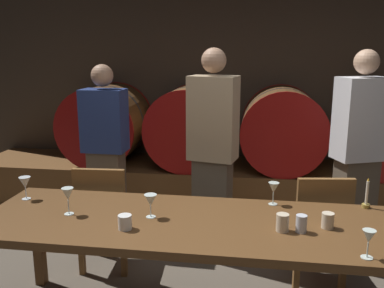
# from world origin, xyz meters

# --- Properties ---
(back_wall) EXTENTS (6.57, 0.24, 2.65)m
(back_wall) POSITION_xyz_m (0.00, 3.10, 1.33)
(back_wall) COLOR #473A2D
(back_wall) RESTS_ON ground
(barrel_shelf) EXTENTS (5.92, 0.90, 0.48)m
(barrel_shelf) POSITION_xyz_m (0.00, 2.55, 0.24)
(barrel_shelf) COLOR brown
(barrel_shelf) RESTS_ON ground
(wine_barrel_far_left) EXTENTS (0.89, 0.86, 0.89)m
(wine_barrel_far_left) POSITION_xyz_m (-1.49, 2.55, 0.91)
(wine_barrel_far_left) COLOR #513319
(wine_barrel_far_left) RESTS_ON barrel_shelf
(wine_barrel_center_left) EXTENTS (0.89, 0.86, 0.89)m
(wine_barrel_center_left) POSITION_xyz_m (-0.52, 2.55, 0.91)
(wine_barrel_center_left) COLOR brown
(wine_barrel_center_left) RESTS_ON barrel_shelf
(wine_barrel_center_right) EXTENTS (0.89, 0.86, 0.89)m
(wine_barrel_center_right) POSITION_xyz_m (0.49, 2.55, 0.91)
(wine_barrel_center_right) COLOR #513319
(wine_barrel_center_right) RESTS_ON barrel_shelf
(wine_barrel_far_right) EXTENTS (0.89, 0.86, 0.89)m
(wine_barrel_far_right) POSITION_xyz_m (1.50, 2.55, 0.91)
(wine_barrel_far_right) COLOR brown
(wine_barrel_far_right) RESTS_ON barrel_shelf
(dining_table) EXTENTS (2.71, 0.84, 0.75)m
(dining_table) POSITION_xyz_m (-0.11, 0.34, 0.68)
(dining_table) COLOR brown
(dining_table) RESTS_ON ground
(chair_left) EXTENTS (0.42, 0.42, 0.88)m
(chair_left) POSITION_xyz_m (-0.97, 0.98, 0.49)
(chair_left) COLOR brown
(chair_left) RESTS_ON ground
(chair_right) EXTENTS (0.45, 0.45, 0.88)m
(chair_right) POSITION_xyz_m (0.69, 1.00, 0.49)
(chair_right) COLOR brown
(chair_right) RESTS_ON ground
(guest_left) EXTENTS (0.39, 0.25, 1.63)m
(guest_left) POSITION_xyz_m (-1.13, 1.50, 0.83)
(guest_left) COLOR brown
(guest_left) RESTS_ON ground
(guest_center) EXTENTS (0.42, 0.31, 1.77)m
(guest_center) POSITION_xyz_m (-0.14, 1.33, 0.91)
(guest_center) COLOR brown
(guest_center) RESTS_ON ground
(guest_right) EXTENTS (0.44, 0.36, 1.76)m
(guest_right) POSITION_xyz_m (1.02, 1.40, 0.90)
(guest_right) COLOR brown
(guest_right) RESTS_ON ground
(candle_left) EXTENTS (0.05, 0.05, 0.21)m
(candle_left) POSITION_xyz_m (0.93, 0.71, 0.81)
(candle_left) COLOR olive
(candle_left) RESTS_ON dining_table
(wine_glass_far_left) EXTENTS (0.08, 0.08, 0.16)m
(wine_glass_far_left) POSITION_xyz_m (-1.35, 0.53, 0.86)
(wine_glass_far_left) COLOR white
(wine_glass_far_left) RESTS_ON dining_table
(wine_glass_left) EXTENTS (0.07, 0.07, 0.17)m
(wine_glass_left) POSITION_xyz_m (-0.94, 0.32, 0.88)
(wine_glass_left) COLOR silver
(wine_glass_left) RESTS_ON dining_table
(wine_glass_center_left) EXTENTS (0.08, 0.08, 0.15)m
(wine_glass_center_left) POSITION_xyz_m (-0.42, 0.35, 0.85)
(wine_glass_center_left) COLOR silver
(wine_glass_center_left) RESTS_ON dining_table
(wine_glass_center_right) EXTENTS (0.07, 0.07, 0.15)m
(wine_glass_center_right) POSITION_xyz_m (0.33, 0.68, 0.86)
(wine_glass_center_right) COLOR silver
(wine_glass_center_right) RESTS_ON dining_table
(wine_glass_right) EXTENTS (0.07, 0.07, 0.15)m
(wine_glass_right) POSITION_xyz_m (0.76, 0.01, 0.86)
(wine_glass_right) COLOR silver
(wine_glass_right) RESTS_ON dining_table
(cup_far_left) EXTENTS (0.08, 0.08, 0.08)m
(cup_far_left) POSITION_xyz_m (-0.53, 0.16, 0.79)
(cup_far_left) COLOR white
(cup_far_left) RESTS_ON dining_table
(cup_center_left) EXTENTS (0.07, 0.07, 0.10)m
(cup_center_left) POSITION_xyz_m (0.36, 0.26, 0.80)
(cup_center_left) COLOR beige
(cup_center_left) RESTS_ON dining_table
(cup_center_right) EXTENTS (0.06, 0.06, 0.10)m
(cup_center_right) POSITION_xyz_m (0.47, 0.27, 0.80)
(cup_center_right) COLOR silver
(cup_center_right) RESTS_ON dining_table
(cup_far_right) EXTENTS (0.07, 0.07, 0.09)m
(cup_far_right) POSITION_xyz_m (0.63, 0.35, 0.79)
(cup_far_right) COLOR beige
(cup_far_right) RESTS_ON dining_table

